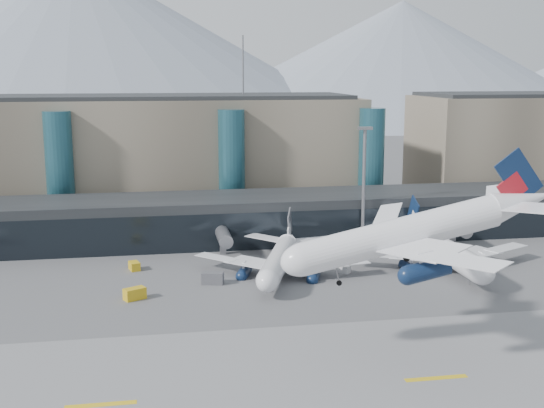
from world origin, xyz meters
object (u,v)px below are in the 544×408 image
(veh_c, at_px, (213,278))
(hero_jet, at_px, (427,221))
(veh_b, at_px, (134,266))
(veh_h, at_px, (135,294))
(veh_g, at_px, (344,269))
(lightmast_mid, at_px, (364,180))
(jet_parked_right, at_px, (439,240))
(jet_parked_mid, at_px, (281,250))

(veh_c, bearing_deg, hero_jet, -39.44)
(veh_b, xyz_separation_m, veh_h, (0.51, -17.11, 0.17))
(veh_g, xyz_separation_m, veh_h, (-38.06, -8.82, 0.31))
(lightmast_mid, distance_m, jet_parked_right, 21.05)
(lightmast_mid, bearing_deg, jet_parked_mid, -142.70)
(jet_parked_right, relative_size, veh_h, 11.20)
(veh_c, distance_m, veh_h, 14.72)
(jet_parked_mid, xyz_separation_m, veh_c, (-13.21, -4.93, -3.17))
(jet_parked_right, bearing_deg, veh_c, 96.18)
(lightmast_mid, xyz_separation_m, jet_parked_right, (10.59, -15.41, -9.66))
(veh_b, xyz_separation_m, veh_c, (13.88, -10.93, 0.26))
(veh_h, bearing_deg, lightmast_mid, 1.39)
(lightmast_mid, relative_size, jet_parked_mid, 0.74)
(hero_jet, xyz_separation_m, veh_g, (-0.56, 36.48, -17.18))
(hero_jet, xyz_separation_m, veh_b, (-39.13, 44.76, -17.04))
(veh_c, bearing_deg, lightmast_mid, 45.20)
(lightmast_mid, bearing_deg, veh_b, -168.53)
(veh_b, relative_size, veh_c, 0.73)
(veh_g, relative_size, veh_h, 0.65)
(lightmast_mid, height_order, jet_parked_right, lightmast_mid)
(lightmast_mid, relative_size, veh_g, 11.35)
(hero_jet, distance_m, veh_h, 50.41)
(jet_parked_mid, height_order, veh_h, jet_parked_mid)
(veh_g, bearing_deg, veh_h, -120.54)
(hero_jet, distance_m, jet_parked_mid, 42.81)
(veh_g, distance_m, veh_h, 39.07)
(hero_jet, distance_m, jet_parked_right, 45.37)
(veh_c, xyz_separation_m, veh_h, (-13.37, -6.17, -0.09))
(veh_b, bearing_deg, hero_jet, -155.02)
(jet_parked_mid, xyz_separation_m, veh_h, (-26.58, -11.11, -3.26))
(hero_jet, xyz_separation_m, veh_h, (-38.62, 27.66, -16.87))
(lightmast_mid, height_order, jet_parked_mid, lightmast_mid)
(lightmast_mid, height_order, veh_b, lightmast_mid)
(jet_parked_right, height_order, veh_g, jet_parked_right)
(jet_parked_mid, xyz_separation_m, veh_g, (11.48, -2.28, -3.56))
(lightmast_mid, xyz_separation_m, veh_c, (-33.78, -20.60, -13.37))
(jet_parked_mid, relative_size, veh_c, 9.19)
(jet_parked_mid, relative_size, veh_h, 9.95)
(lightmast_mid, distance_m, veh_h, 55.86)
(veh_b, height_order, veh_h, veh_h)
(hero_jet, bearing_deg, lightmast_mid, 81.19)
(jet_parked_right, xyz_separation_m, veh_c, (-44.37, -5.19, -3.71))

